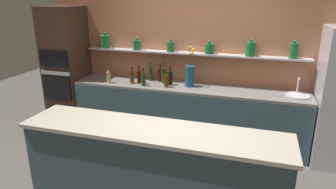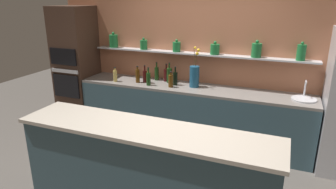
# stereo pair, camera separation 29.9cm
# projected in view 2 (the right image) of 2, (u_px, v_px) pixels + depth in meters

# --- Properties ---
(ground_plane) EXTENTS (12.00, 12.00, 0.00)m
(ground_plane) POSITION_uv_depth(u_px,v_px,m) (168.00, 182.00, 3.84)
(ground_plane) COLOR #4C4742
(back_wall_unit) EXTENTS (5.20, 0.28, 2.60)m
(back_wall_unit) POSITION_uv_depth(u_px,v_px,m) (205.00, 59.00, 4.84)
(back_wall_unit) COLOR #A86647
(back_wall_unit) RESTS_ON ground_plane
(back_counter_unit) EXTENTS (3.69, 0.62, 0.92)m
(back_counter_unit) POSITION_uv_depth(u_px,v_px,m) (190.00, 114.00, 4.83)
(back_counter_unit) COLOR #334C56
(back_counter_unit) RESTS_ON ground_plane
(island_counter) EXTENTS (2.72, 0.61, 1.02)m
(island_counter) POSITION_uv_depth(u_px,v_px,m) (146.00, 172.00, 3.14)
(island_counter) COLOR #334C56
(island_counter) RESTS_ON ground_plane
(oven_tower) EXTENTS (0.63, 0.64, 2.12)m
(oven_tower) POSITION_uv_depth(u_px,v_px,m) (76.00, 67.00, 5.41)
(oven_tower) COLOR #3D281E
(oven_tower) RESTS_ON ground_plane
(flower_vase) EXTENTS (0.15, 0.17, 0.64)m
(flower_vase) POSITION_uv_depth(u_px,v_px,m) (194.00, 76.00, 4.64)
(flower_vase) COLOR navy
(flower_vase) RESTS_ON back_counter_unit
(sink_fixture) EXTENTS (0.33, 0.33, 0.25)m
(sink_fixture) POSITION_uv_depth(u_px,v_px,m) (304.00, 98.00, 4.10)
(sink_fixture) COLOR #B7B7BC
(sink_fixture) RESTS_ON back_counter_unit
(bottle_oil_0) EXTENTS (0.06, 0.06, 0.23)m
(bottle_oil_0) POSITION_uv_depth(u_px,v_px,m) (148.00, 78.00, 4.85)
(bottle_oil_0) COLOR olive
(bottle_oil_0) RESTS_ON back_counter_unit
(bottle_wine_1) EXTENTS (0.07, 0.07, 0.30)m
(bottle_wine_1) POSITION_uv_depth(u_px,v_px,m) (175.00, 78.00, 4.75)
(bottle_wine_1) COLOR black
(bottle_wine_1) RESTS_ON back_counter_unit
(bottle_spirit_2) EXTENTS (0.06, 0.06, 0.24)m
(bottle_spirit_2) POSITION_uv_depth(u_px,v_px,m) (115.00, 76.00, 4.96)
(bottle_spirit_2) COLOR tan
(bottle_spirit_2) RESTS_ON back_counter_unit
(bottle_spirit_3) EXTENTS (0.07, 0.07, 0.27)m
(bottle_spirit_3) POSITION_uv_depth(u_px,v_px,m) (138.00, 76.00, 4.90)
(bottle_spirit_3) COLOR #4C2D0C
(bottle_spirit_3) RESTS_ON back_counter_unit
(bottle_wine_4) EXTENTS (0.07, 0.07, 0.29)m
(bottle_wine_4) POSITION_uv_depth(u_px,v_px,m) (145.00, 76.00, 4.91)
(bottle_wine_4) COLOR #380C0C
(bottle_wine_4) RESTS_ON back_counter_unit
(bottle_wine_5) EXTENTS (0.07, 0.07, 0.29)m
(bottle_wine_5) POSITION_uv_depth(u_px,v_px,m) (148.00, 79.00, 4.74)
(bottle_wine_5) COLOR #193814
(bottle_wine_5) RESTS_ON back_counter_unit
(bottle_wine_6) EXTENTS (0.08, 0.08, 0.30)m
(bottle_wine_6) POSITION_uv_depth(u_px,v_px,m) (166.00, 75.00, 4.98)
(bottle_wine_6) COLOR #380C0C
(bottle_wine_6) RESTS_ON back_counter_unit
(bottle_wine_7) EXTENTS (0.08, 0.08, 0.33)m
(bottle_wine_7) POSITION_uv_depth(u_px,v_px,m) (169.00, 75.00, 4.89)
(bottle_wine_7) COLOR #193814
(bottle_wine_7) RESTS_ON back_counter_unit
(bottle_spirit_8) EXTENTS (0.08, 0.08, 0.25)m
(bottle_spirit_8) POSITION_uv_depth(u_px,v_px,m) (171.00, 81.00, 4.65)
(bottle_spirit_8) COLOR #4C2D0C
(bottle_spirit_8) RESTS_ON back_counter_unit
(bottle_wine_9) EXTENTS (0.07, 0.07, 0.31)m
(bottle_wine_9) POSITION_uv_depth(u_px,v_px,m) (157.00, 73.00, 5.04)
(bottle_wine_9) COLOR #193814
(bottle_wine_9) RESTS_ON back_counter_unit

